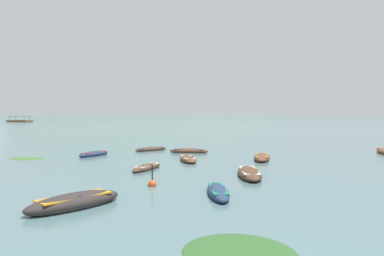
{
  "coord_description": "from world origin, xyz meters",
  "views": [
    {
      "loc": [
        -1.02,
        -4.89,
        3.25
      ],
      "look_at": [
        -3.61,
        54.42,
        0.86
      ],
      "focal_mm": 32.89,
      "sensor_mm": 36.0,
      "label": 1
    }
  ],
  "objects_px": {
    "rowboat_0": "(94,154)",
    "rowboat_10": "(75,202)",
    "rowboat_2": "(188,159)",
    "rowboat_11": "(249,173)",
    "rowboat_5": "(147,167)",
    "rowboat_3": "(262,157)",
    "rowboat_7": "(218,192)",
    "ferry_0": "(20,121)",
    "mooring_buoy": "(152,184)",
    "rowboat_8": "(189,151)",
    "rowboat_4": "(151,149)"
  },
  "relations": [
    {
      "from": "rowboat_3",
      "to": "rowboat_8",
      "type": "bearing_deg",
      "value": 141.27
    },
    {
      "from": "rowboat_0",
      "to": "rowboat_3",
      "type": "distance_m",
      "value": 12.77
    },
    {
      "from": "rowboat_0",
      "to": "rowboat_2",
      "type": "relative_size",
      "value": 0.93
    },
    {
      "from": "rowboat_4",
      "to": "rowboat_10",
      "type": "relative_size",
      "value": 0.85
    },
    {
      "from": "rowboat_4",
      "to": "ferry_0",
      "type": "bearing_deg",
      "value": 123.39
    },
    {
      "from": "rowboat_4",
      "to": "rowboat_5",
      "type": "distance_m",
      "value": 10.65
    },
    {
      "from": "rowboat_11",
      "to": "rowboat_5",
      "type": "bearing_deg",
      "value": 160.17
    },
    {
      "from": "rowboat_2",
      "to": "rowboat_0",
      "type": "bearing_deg",
      "value": 159.7
    },
    {
      "from": "rowboat_7",
      "to": "rowboat_5",
      "type": "bearing_deg",
      "value": 121.94
    },
    {
      "from": "rowboat_4",
      "to": "rowboat_11",
      "type": "xyz_separation_m",
      "value": [
        7.17,
        -12.61,
        0.04
      ]
    },
    {
      "from": "rowboat_3",
      "to": "ferry_0",
      "type": "distance_m",
      "value": 136.32
    },
    {
      "from": "rowboat_2",
      "to": "rowboat_3",
      "type": "xyz_separation_m",
      "value": [
        5.17,
        0.91,
        0.02
      ]
    },
    {
      "from": "rowboat_5",
      "to": "ferry_0",
      "type": "height_order",
      "value": "ferry_0"
    },
    {
      "from": "rowboat_2",
      "to": "ferry_0",
      "type": "relative_size",
      "value": 0.3
    },
    {
      "from": "rowboat_0",
      "to": "rowboat_5",
      "type": "height_order",
      "value": "rowboat_0"
    },
    {
      "from": "rowboat_0",
      "to": "rowboat_5",
      "type": "relative_size",
      "value": 0.98
    },
    {
      "from": "rowboat_5",
      "to": "ferry_0",
      "type": "distance_m",
      "value": 136.13
    },
    {
      "from": "rowboat_11",
      "to": "mooring_buoy",
      "type": "height_order",
      "value": "mooring_buoy"
    },
    {
      "from": "rowboat_0",
      "to": "mooring_buoy",
      "type": "bearing_deg",
      "value": -60.49
    },
    {
      "from": "rowboat_4",
      "to": "rowboat_7",
      "type": "relative_size",
      "value": 0.91
    },
    {
      "from": "rowboat_0",
      "to": "rowboat_10",
      "type": "bearing_deg",
      "value": -74.25
    },
    {
      "from": "ferry_0",
      "to": "rowboat_0",
      "type": "bearing_deg",
      "value": -59.03
    },
    {
      "from": "rowboat_7",
      "to": "rowboat_11",
      "type": "xyz_separation_m",
      "value": [
        1.76,
        4.28,
        0.02
      ]
    },
    {
      "from": "rowboat_7",
      "to": "rowboat_8",
      "type": "xyz_separation_m",
      "value": [
        -1.96,
        15.28,
        0.01
      ]
    },
    {
      "from": "rowboat_4",
      "to": "rowboat_10",
      "type": "xyz_separation_m",
      "value": [
        0.4,
        -18.96,
        0.07
      ]
    },
    {
      "from": "rowboat_4",
      "to": "rowboat_5",
      "type": "xyz_separation_m",
      "value": [
        1.46,
        -10.55,
        -0.0
      ]
    },
    {
      "from": "rowboat_4",
      "to": "rowboat_8",
      "type": "relative_size",
      "value": 0.88
    },
    {
      "from": "rowboat_2",
      "to": "rowboat_10",
      "type": "height_order",
      "value": "rowboat_10"
    },
    {
      "from": "rowboat_0",
      "to": "rowboat_11",
      "type": "distance_m",
      "value": 13.89
    },
    {
      "from": "rowboat_7",
      "to": "rowboat_10",
      "type": "bearing_deg",
      "value": -157.65
    },
    {
      "from": "rowboat_10",
      "to": "mooring_buoy",
      "type": "bearing_deg",
      "value": 60.38
    },
    {
      "from": "rowboat_3",
      "to": "rowboat_5",
      "type": "relative_size",
      "value": 1.17
    },
    {
      "from": "rowboat_10",
      "to": "mooring_buoy",
      "type": "relative_size",
      "value": 3.18
    },
    {
      "from": "rowboat_2",
      "to": "rowboat_5",
      "type": "xyz_separation_m",
      "value": [
        -2.21,
        -3.71,
        -0.02
      ]
    },
    {
      "from": "rowboat_11",
      "to": "ferry_0",
      "type": "relative_size",
      "value": 0.35
    },
    {
      "from": "ferry_0",
      "to": "rowboat_4",
      "type": "bearing_deg",
      "value": -56.61
    },
    {
      "from": "rowboat_2",
      "to": "rowboat_7",
      "type": "distance_m",
      "value": 10.2
    },
    {
      "from": "rowboat_10",
      "to": "ferry_0",
      "type": "height_order",
      "value": "ferry_0"
    },
    {
      "from": "rowboat_4",
      "to": "rowboat_8",
      "type": "height_order",
      "value": "rowboat_8"
    },
    {
      "from": "rowboat_2",
      "to": "rowboat_11",
      "type": "height_order",
      "value": "rowboat_11"
    },
    {
      "from": "ferry_0",
      "to": "rowboat_2",
      "type": "bearing_deg",
      "value": -56.91
    },
    {
      "from": "rowboat_7",
      "to": "rowboat_8",
      "type": "bearing_deg",
      "value": 97.32
    },
    {
      "from": "rowboat_11",
      "to": "rowboat_0",
      "type": "bearing_deg",
      "value": 142.14
    },
    {
      "from": "rowboat_5",
      "to": "rowboat_11",
      "type": "bearing_deg",
      "value": -19.83
    },
    {
      "from": "rowboat_3",
      "to": "rowboat_7",
      "type": "relative_size",
      "value": 1.16
    },
    {
      "from": "rowboat_4",
      "to": "rowboat_5",
      "type": "relative_size",
      "value": 0.91
    },
    {
      "from": "rowboat_3",
      "to": "rowboat_11",
      "type": "relative_size",
      "value": 0.95
    },
    {
      "from": "rowboat_2",
      "to": "ferry_0",
      "type": "distance_m",
      "value": 134.17
    },
    {
      "from": "ferry_0",
      "to": "rowboat_8",
      "type": "bearing_deg",
      "value": -55.72
    },
    {
      "from": "rowboat_2",
      "to": "rowboat_3",
      "type": "bearing_deg",
      "value": 9.99
    }
  ]
}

